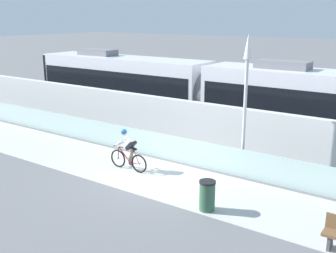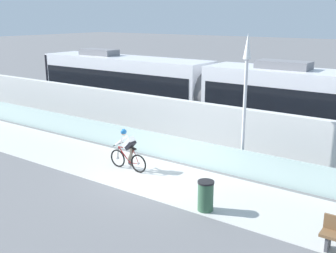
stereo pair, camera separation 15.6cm
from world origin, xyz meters
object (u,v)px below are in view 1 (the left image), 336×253
object	(u,v)px
cyclist_on_bike	(128,151)
lamp_post_antenna	(246,87)
trash_bin	(207,196)
tram	(208,94)

from	to	relation	value
cyclist_on_bike	lamp_post_antenna	xyz separation A→B (m)	(3.75, 2.15, 2.51)
lamp_post_antenna	trash_bin	distance (m)	4.43
cyclist_on_bike	trash_bin	world-z (taller)	cyclist_on_bike
cyclist_on_bike	trash_bin	size ratio (longest dim) A/B	1.84
lamp_post_antenna	tram	bearing A→B (deg)	131.28
lamp_post_antenna	trash_bin	size ratio (longest dim) A/B	5.42
tram	trash_bin	distance (m)	9.39
tram	trash_bin	bearing A→B (deg)	-60.75
tram	lamp_post_antenna	size ratio (longest dim) A/B	4.34
tram	trash_bin	xyz separation A→B (m)	(4.54, -8.10, -1.41)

